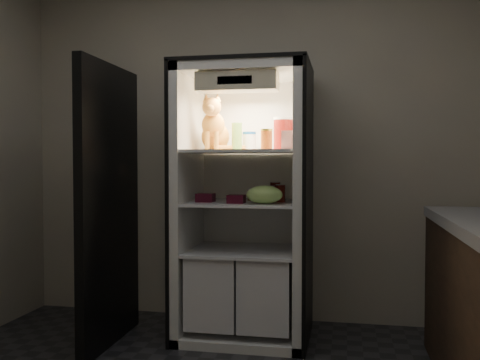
# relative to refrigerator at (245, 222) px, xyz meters

# --- Properties ---
(room_shell) EXTENTS (3.60, 3.60, 3.60)m
(room_shell) POSITION_rel_refrigerator_xyz_m (0.00, -1.38, 0.83)
(room_shell) COLOR white
(room_shell) RESTS_ON floor
(refrigerator) EXTENTS (0.90, 0.72, 1.88)m
(refrigerator) POSITION_rel_refrigerator_xyz_m (0.00, 0.00, 0.00)
(refrigerator) COLOR white
(refrigerator) RESTS_ON floor
(fridge_door) EXTENTS (0.08, 0.87, 1.85)m
(fridge_door) POSITION_rel_refrigerator_xyz_m (-0.85, -0.35, 0.12)
(fridge_door) COLOR black
(fridge_door) RESTS_ON floor
(tabby_cat) EXTENTS (0.33, 0.37, 0.39)m
(tabby_cat) POSITION_rel_refrigerator_xyz_m (-0.22, 0.01, 0.64)
(tabby_cat) COLOR orange
(tabby_cat) RESTS_ON refrigerator
(parmesan_shaker) EXTENTS (0.07, 0.07, 0.19)m
(parmesan_shaker) POSITION_rel_refrigerator_xyz_m (-0.06, 0.01, 0.59)
(parmesan_shaker) COLOR #228039
(parmesan_shaker) RESTS_ON refrigerator
(mayo_tub) EXTENTS (0.10, 0.10, 0.13)m
(mayo_tub) POSITION_rel_refrigerator_xyz_m (0.01, 0.10, 0.57)
(mayo_tub) COLOR white
(mayo_tub) RESTS_ON refrigerator
(salsa_jar) EXTENTS (0.08, 0.08, 0.14)m
(salsa_jar) POSITION_rel_refrigerator_xyz_m (0.17, -0.13, 0.57)
(salsa_jar) COLOR maroon
(salsa_jar) RESTS_ON refrigerator
(pepper_jar) EXTENTS (0.14, 0.14, 0.23)m
(pepper_jar) POSITION_rel_refrigerator_xyz_m (0.26, 0.07, 0.61)
(pepper_jar) COLOR maroon
(pepper_jar) RESTS_ON refrigerator
(cream_carton) EXTENTS (0.07, 0.07, 0.12)m
(cream_carton) POSITION_rel_refrigerator_xyz_m (0.32, -0.24, 0.56)
(cream_carton) COLOR white
(cream_carton) RESTS_ON refrigerator
(soda_can_a) EXTENTS (0.07, 0.07, 0.13)m
(soda_can_a) POSITION_rel_refrigerator_xyz_m (0.20, 0.05, 0.21)
(soda_can_a) COLOR black
(soda_can_a) RESTS_ON refrigerator
(soda_can_b) EXTENTS (0.06, 0.06, 0.12)m
(soda_can_b) POSITION_rel_refrigerator_xyz_m (0.25, -0.08, 0.21)
(soda_can_b) COLOR black
(soda_can_b) RESTS_ON refrigerator
(soda_can_c) EXTENTS (0.06, 0.06, 0.11)m
(soda_can_c) POSITION_rel_refrigerator_xyz_m (0.19, -0.12, 0.20)
(soda_can_c) COLOR black
(soda_can_c) RESTS_ON refrigerator
(condiment_jar) EXTENTS (0.06, 0.06, 0.08)m
(condiment_jar) POSITION_rel_refrigerator_xyz_m (0.04, 0.03, 0.19)
(condiment_jar) COLOR brown
(condiment_jar) RESTS_ON refrigerator
(grape_bag) EXTENTS (0.24, 0.17, 0.12)m
(grape_bag) POSITION_rel_refrigerator_xyz_m (0.17, -0.24, 0.21)
(grape_bag) COLOR #7BB253
(grape_bag) RESTS_ON refrigerator
(berry_box_left) EXTENTS (0.11, 0.11, 0.06)m
(berry_box_left) POSITION_rel_refrigerator_xyz_m (-0.24, -0.16, 0.18)
(berry_box_left) COLOR #440B1C
(berry_box_left) RESTS_ON refrigerator
(berry_box_right) EXTENTS (0.11, 0.11, 0.05)m
(berry_box_right) POSITION_rel_refrigerator_xyz_m (-0.02, -0.23, 0.18)
(berry_box_right) COLOR #440B1C
(berry_box_right) RESTS_ON refrigerator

